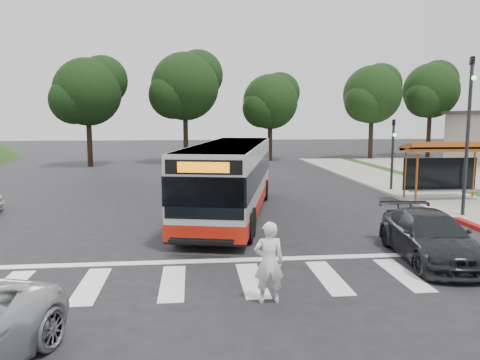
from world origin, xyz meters
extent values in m
plane|color=black|center=(0.00, 0.00, 0.00)|extent=(140.00, 140.00, 0.00)
cube|color=gray|center=(11.00, 8.00, 0.06)|extent=(4.00, 40.00, 0.12)
cube|color=#9E9991|center=(9.00, 8.00, 0.07)|extent=(0.30, 40.00, 0.15)
cube|color=silver|center=(0.00, -5.00, 0.01)|extent=(18.00, 2.60, 0.01)
cylinder|color=#944A18|center=(9.00, 4.40, 1.27)|extent=(0.10, 0.10, 2.30)
cylinder|color=#944A18|center=(9.00, 5.60, 1.27)|extent=(0.10, 0.10, 2.30)
cylinder|color=#944A18|center=(12.60, 5.60, 1.27)|extent=(0.10, 0.10, 2.30)
cube|color=#944A18|center=(10.80, 5.00, 2.57)|extent=(4.20, 1.60, 0.12)
cube|color=#944A18|center=(10.80, 5.05, 2.72)|extent=(4.20, 1.32, 0.51)
cube|color=black|center=(10.80, 5.60, 1.32)|extent=(3.80, 0.06, 1.60)
cube|color=gray|center=(10.80, 5.00, 0.57)|extent=(3.60, 0.40, 0.08)
cylinder|color=black|center=(9.60, 1.50, 3.25)|extent=(0.14, 0.14, 6.50)
imported|color=black|center=(9.60, 1.50, 6.00)|extent=(0.16, 0.20, 1.00)
sphere|color=#19E533|center=(9.60, 1.32, 5.65)|extent=(0.18, 0.18, 0.18)
cylinder|color=black|center=(9.60, 8.50, 2.00)|extent=(0.14, 0.14, 4.00)
imported|color=black|center=(9.60, 8.50, 3.50)|extent=(0.16, 0.20, 1.00)
sphere|color=#19E533|center=(9.60, 8.32, 3.15)|extent=(0.18, 0.18, 0.18)
cylinder|color=black|center=(16.00, 28.00, 2.30)|extent=(0.44, 0.44, 4.40)
sphere|color=black|center=(16.00, 28.00, 6.30)|extent=(5.60, 5.60, 5.60)
sphere|color=black|center=(17.12, 28.84, 7.30)|extent=(4.20, 4.20, 4.20)
sphere|color=black|center=(15.02, 27.30, 5.60)|extent=(3.92, 3.92, 3.92)
cylinder|color=black|center=(23.00, 30.00, 2.42)|extent=(0.44, 0.44, 4.84)
sphere|color=black|center=(23.00, 30.00, 6.82)|extent=(5.60, 5.60, 5.60)
sphere|color=black|center=(24.12, 30.84, 7.92)|extent=(4.20, 4.20, 4.20)
sphere|color=black|center=(22.02, 29.30, 6.05)|extent=(3.92, 3.92, 3.92)
cylinder|color=black|center=(-2.00, 26.00, 2.42)|extent=(0.44, 0.44, 4.84)
sphere|color=black|center=(-2.00, 26.00, 6.82)|extent=(6.00, 6.00, 6.00)
sphere|color=black|center=(-0.80, 26.90, 7.92)|extent=(4.50, 4.50, 4.50)
sphere|color=black|center=(-3.05, 25.25, 6.05)|extent=(4.20, 4.20, 4.20)
cylinder|color=black|center=(6.00, 28.00, 1.98)|extent=(0.44, 0.44, 3.96)
sphere|color=black|center=(6.00, 28.00, 5.58)|extent=(5.20, 5.20, 5.20)
sphere|color=black|center=(7.04, 28.78, 6.48)|extent=(3.90, 3.90, 3.90)
sphere|color=black|center=(5.09, 27.35, 4.95)|extent=(3.64, 3.64, 3.64)
cylinder|color=black|center=(-10.00, 24.00, 2.20)|extent=(0.44, 0.44, 4.40)
sphere|color=black|center=(-10.00, 24.00, 6.20)|extent=(5.60, 5.60, 5.60)
sphere|color=black|center=(-8.88, 24.84, 7.20)|extent=(4.20, 4.20, 4.20)
sphere|color=black|center=(-10.98, 23.30, 5.50)|extent=(3.92, 3.92, 3.92)
imported|color=white|center=(0.18, -6.46, 0.92)|extent=(0.68, 0.46, 1.85)
imported|color=black|center=(5.37, -3.77, 0.68)|extent=(2.36, 4.87, 1.37)
camera|label=1|loc=(-1.48, -16.36, 4.11)|focal=35.00mm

